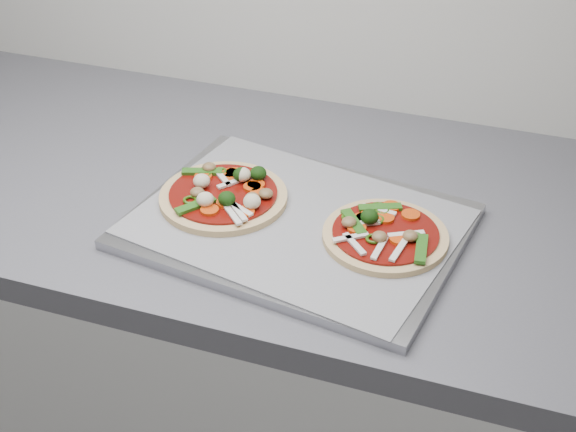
% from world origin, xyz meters
% --- Properties ---
extents(base_cabinet, '(3.60, 0.60, 0.86)m').
position_xyz_m(base_cabinet, '(0.00, 1.30, 0.43)').
color(base_cabinet, silver).
rests_on(base_cabinet, ground).
extents(countertop, '(3.60, 0.60, 0.04)m').
position_xyz_m(countertop, '(0.00, 1.30, 0.88)').
color(countertop, '#5B5A62').
rests_on(countertop, base_cabinet).
extents(baking_tray, '(0.47, 0.38, 0.01)m').
position_xyz_m(baking_tray, '(0.52, 1.22, 0.91)').
color(baking_tray, '#9B9CA0').
rests_on(baking_tray, countertop).
extents(parchment, '(0.46, 0.37, 0.00)m').
position_xyz_m(parchment, '(0.52, 1.22, 0.92)').
color(parchment, gray).
rests_on(parchment, baking_tray).
extents(pizza_left, '(0.23, 0.23, 0.03)m').
position_xyz_m(pizza_left, '(0.41, 1.23, 0.93)').
color(pizza_left, tan).
rests_on(pizza_left, parchment).
extents(pizza_right, '(0.18, 0.18, 0.03)m').
position_xyz_m(pizza_right, '(0.64, 1.22, 0.92)').
color(pizza_right, tan).
rests_on(pizza_right, parchment).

